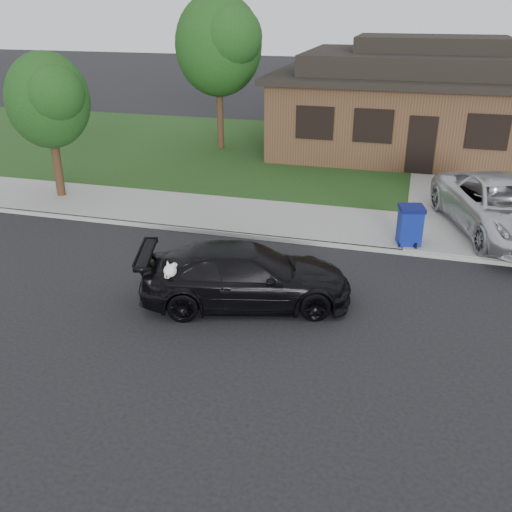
# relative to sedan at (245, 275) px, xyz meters

# --- Properties ---
(ground) EXTENTS (120.00, 120.00, 0.00)m
(ground) POSITION_rel_sedan_xyz_m (-0.53, 0.11, -0.66)
(ground) COLOR black
(ground) RESTS_ON ground
(sidewalk) EXTENTS (60.00, 3.00, 0.12)m
(sidewalk) POSITION_rel_sedan_xyz_m (-0.53, 5.11, -0.60)
(sidewalk) COLOR gray
(sidewalk) RESTS_ON ground
(curb) EXTENTS (60.00, 0.12, 0.12)m
(curb) POSITION_rel_sedan_xyz_m (-0.53, 3.61, -0.60)
(curb) COLOR gray
(curb) RESTS_ON ground
(lawn) EXTENTS (60.00, 13.00, 0.13)m
(lawn) POSITION_rel_sedan_xyz_m (-0.53, 13.11, -0.60)
(lawn) COLOR #193814
(lawn) RESTS_ON ground
(driveway) EXTENTS (4.50, 13.00, 0.14)m
(driveway) POSITION_rel_sedan_xyz_m (5.47, 10.11, -0.59)
(driveway) COLOR gray
(driveway) RESTS_ON ground
(sedan) EXTENTS (4.88, 3.06, 1.32)m
(sedan) POSITION_rel_sedan_xyz_m (0.00, 0.00, 0.00)
(sedan) COLOR black
(sedan) RESTS_ON ground
(minivan) EXTENTS (4.02, 5.90, 1.50)m
(minivan) POSITION_rel_sedan_xyz_m (5.74, 5.57, 0.23)
(minivan) COLOR silver
(minivan) RESTS_ON driveway
(recycling_bin) EXTENTS (0.76, 0.76, 1.06)m
(recycling_bin) POSITION_rel_sedan_xyz_m (3.33, 4.08, -0.01)
(recycling_bin) COLOR navy
(recycling_bin) RESTS_ON sidewalk
(house) EXTENTS (12.60, 8.60, 4.65)m
(house) POSITION_rel_sedan_xyz_m (3.47, 15.10, 1.47)
(house) COLOR #422B1C
(house) RESTS_ON ground
(tree_0) EXTENTS (3.78, 3.60, 6.34)m
(tree_0) POSITION_rel_sedan_xyz_m (-4.86, 12.98, 3.82)
(tree_0) COLOR #332114
(tree_0) RESTS_ON ground
(tree_2) EXTENTS (2.73, 2.60, 4.59)m
(tree_2) POSITION_rel_sedan_xyz_m (-7.91, 5.22, 2.61)
(tree_2) COLOR #332114
(tree_2) RESTS_ON ground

